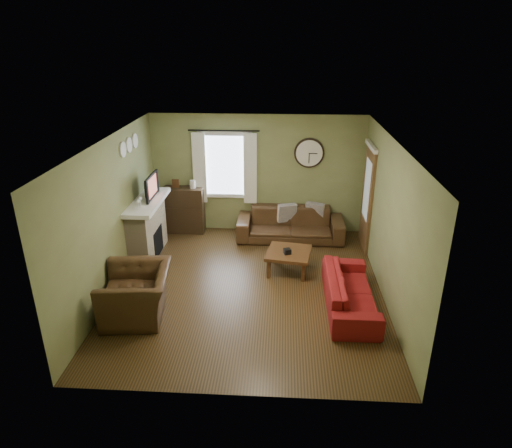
# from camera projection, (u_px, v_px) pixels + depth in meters

# --- Properties ---
(floor) EXTENTS (4.60, 5.20, 0.00)m
(floor) POSITION_uv_depth(u_px,v_px,m) (249.00, 287.00, 8.05)
(floor) COLOR #3E2B15
(floor) RESTS_ON ground
(ceiling) EXTENTS (4.60, 5.20, 0.00)m
(ceiling) POSITION_uv_depth(u_px,v_px,m) (248.00, 141.00, 7.04)
(ceiling) COLOR white
(ceiling) RESTS_ON ground
(wall_left) EXTENTS (0.00, 5.20, 2.60)m
(wall_left) POSITION_uv_depth(u_px,v_px,m) (112.00, 216.00, 7.67)
(wall_left) COLOR olive
(wall_left) RESTS_ON ground
(wall_right) EXTENTS (0.00, 5.20, 2.60)m
(wall_right) POSITION_uv_depth(u_px,v_px,m) (389.00, 222.00, 7.42)
(wall_right) COLOR olive
(wall_right) RESTS_ON ground
(wall_back) EXTENTS (4.60, 0.00, 2.60)m
(wall_back) POSITION_uv_depth(u_px,v_px,m) (257.00, 174.00, 9.94)
(wall_back) COLOR olive
(wall_back) RESTS_ON ground
(wall_front) EXTENTS (4.60, 0.00, 2.60)m
(wall_front) POSITION_uv_depth(u_px,v_px,m) (231.00, 306.00, 5.15)
(wall_front) COLOR olive
(wall_front) RESTS_ON ground
(fireplace) EXTENTS (0.40, 1.40, 1.10)m
(fireplace) POSITION_uv_depth(u_px,v_px,m) (147.00, 230.00, 9.01)
(fireplace) COLOR #CAB48D
(fireplace) RESTS_ON floor
(firebox) EXTENTS (0.04, 0.60, 0.55)m
(firebox) POSITION_uv_depth(u_px,v_px,m) (158.00, 242.00, 9.10)
(firebox) COLOR black
(firebox) RESTS_ON fireplace
(mantel) EXTENTS (0.58, 1.60, 0.08)m
(mantel) POSITION_uv_depth(u_px,v_px,m) (146.00, 202.00, 8.78)
(mantel) COLOR white
(mantel) RESTS_ON fireplace
(tv) EXTENTS (0.08, 0.60, 0.35)m
(tv) POSITION_uv_depth(u_px,v_px,m) (148.00, 189.00, 8.83)
(tv) COLOR black
(tv) RESTS_ON mantel
(tv_screen) EXTENTS (0.02, 0.62, 0.36)m
(tv_screen) POSITION_uv_depth(u_px,v_px,m) (152.00, 186.00, 8.81)
(tv_screen) COLOR #994C3F
(tv_screen) RESTS_ON mantel
(medallion_left) EXTENTS (0.28, 0.28, 0.03)m
(medallion_left) POSITION_uv_depth(u_px,v_px,m) (123.00, 149.00, 8.04)
(medallion_left) COLOR white
(medallion_left) RESTS_ON wall_left
(medallion_mid) EXTENTS (0.28, 0.28, 0.03)m
(medallion_mid) POSITION_uv_depth(u_px,v_px,m) (129.00, 145.00, 8.36)
(medallion_mid) COLOR white
(medallion_mid) RESTS_ON wall_left
(medallion_right) EXTENTS (0.28, 0.28, 0.03)m
(medallion_right) POSITION_uv_depth(u_px,v_px,m) (135.00, 141.00, 8.68)
(medallion_right) COLOR white
(medallion_right) RESTS_ON wall_left
(window_pane) EXTENTS (1.00, 0.02, 1.30)m
(window_pane) POSITION_uv_depth(u_px,v_px,m) (225.00, 165.00, 9.88)
(window_pane) COLOR silver
(window_pane) RESTS_ON wall_back
(curtain_rod) EXTENTS (0.03, 0.03, 1.50)m
(curtain_rod) POSITION_uv_depth(u_px,v_px,m) (224.00, 131.00, 9.49)
(curtain_rod) COLOR black
(curtain_rod) RESTS_ON wall_back
(curtain_left) EXTENTS (0.28, 0.04, 1.55)m
(curtain_left) POSITION_uv_depth(u_px,v_px,m) (199.00, 168.00, 9.84)
(curtain_left) COLOR white
(curtain_left) RESTS_ON wall_back
(curtain_right) EXTENTS (0.28, 0.04, 1.55)m
(curtain_right) POSITION_uv_depth(u_px,v_px,m) (250.00, 169.00, 9.78)
(curtain_right) COLOR white
(curtain_right) RESTS_ON wall_back
(wall_clock) EXTENTS (0.64, 0.06, 0.64)m
(wall_clock) POSITION_uv_depth(u_px,v_px,m) (309.00, 153.00, 9.64)
(wall_clock) COLOR white
(wall_clock) RESTS_ON wall_back
(door) EXTENTS (0.05, 0.90, 2.10)m
(door) POSITION_uv_depth(u_px,v_px,m) (367.00, 199.00, 9.22)
(door) COLOR brown
(door) RESTS_ON floor
(bookshelf) EXTENTS (0.86, 0.37, 1.03)m
(bookshelf) POSITION_uv_depth(u_px,v_px,m) (185.00, 210.00, 10.14)
(bookshelf) COLOR #2E2114
(bookshelf) RESTS_ON floor
(book) EXTENTS (0.30, 0.31, 0.02)m
(book) POSITION_uv_depth(u_px,v_px,m) (188.00, 187.00, 10.20)
(book) COLOR #472A14
(book) RESTS_ON bookshelf
(sofa_brown) EXTENTS (2.27, 0.89, 0.66)m
(sofa_brown) POSITION_uv_depth(u_px,v_px,m) (290.00, 224.00, 9.84)
(sofa_brown) COLOR #3C2716
(sofa_brown) RESTS_ON floor
(pillow_left) EXTENTS (0.42, 0.27, 0.40)m
(pillow_left) POSITION_uv_depth(u_px,v_px,m) (315.00, 212.00, 9.94)
(pillow_left) COLOR gray
(pillow_left) RESTS_ON sofa_brown
(pillow_right) EXTENTS (0.42, 0.25, 0.40)m
(pillow_right) POSITION_uv_depth(u_px,v_px,m) (287.00, 213.00, 9.88)
(pillow_right) COLOR gray
(pillow_right) RESTS_ON sofa_brown
(sofa_red) EXTENTS (0.76, 1.93, 0.56)m
(sofa_red) POSITION_uv_depth(u_px,v_px,m) (350.00, 291.00, 7.39)
(sofa_red) COLOR maroon
(sofa_red) RESTS_ON floor
(armchair) EXTENTS (1.16, 1.29, 0.76)m
(armchair) POSITION_uv_depth(u_px,v_px,m) (136.00, 294.00, 7.13)
(armchair) COLOR #3C2716
(armchair) RESTS_ON floor
(coffee_table) EXTENTS (0.89, 0.89, 0.42)m
(coffee_table) POSITION_uv_depth(u_px,v_px,m) (288.00, 261.00, 8.51)
(coffee_table) COLOR #472A14
(coffee_table) RESTS_ON floor
(tissue_box) EXTENTS (0.16, 0.16, 0.09)m
(tissue_box) POSITION_uv_depth(u_px,v_px,m) (287.00, 254.00, 8.35)
(tissue_box) COLOR black
(tissue_box) RESTS_ON coffee_table
(wine_glass_a) EXTENTS (0.07, 0.07, 0.20)m
(wine_glass_a) POSITION_uv_depth(u_px,v_px,m) (138.00, 205.00, 8.24)
(wine_glass_a) COLOR white
(wine_glass_a) RESTS_ON mantel
(wine_glass_b) EXTENTS (0.07, 0.07, 0.20)m
(wine_glass_b) POSITION_uv_depth(u_px,v_px,m) (140.00, 202.00, 8.36)
(wine_glass_b) COLOR white
(wine_glass_b) RESTS_ON mantel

